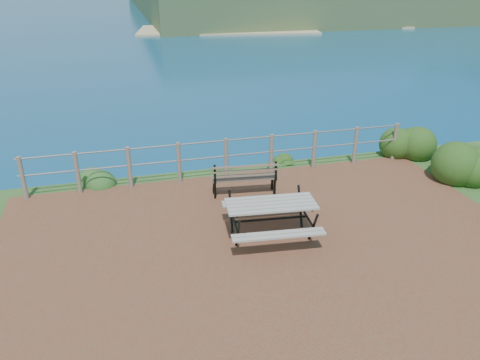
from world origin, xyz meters
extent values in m
cube|color=brown|center=(0.00, 0.00, 0.00)|extent=(10.00, 7.00, 0.12)
cylinder|color=#6B5B4C|center=(-4.60, 3.35, 0.52)|extent=(0.10, 0.10, 1.00)
cylinder|color=#6B5B4C|center=(-3.45, 3.35, 0.52)|extent=(0.10, 0.10, 1.00)
cylinder|color=#6B5B4C|center=(-2.30, 3.35, 0.52)|extent=(0.10, 0.10, 1.00)
cylinder|color=#6B5B4C|center=(-1.15, 3.35, 0.52)|extent=(0.10, 0.10, 1.00)
cylinder|color=#6B5B4C|center=(0.00, 3.35, 0.52)|extent=(0.10, 0.10, 1.00)
cylinder|color=#6B5B4C|center=(1.15, 3.35, 0.52)|extent=(0.10, 0.10, 1.00)
cylinder|color=#6B5B4C|center=(2.30, 3.35, 0.52)|extent=(0.10, 0.10, 1.00)
cylinder|color=#6B5B4C|center=(3.45, 3.35, 0.52)|extent=(0.10, 0.10, 1.00)
cylinder|color=#6B5B4C|center=(4.60, 3.35, 0.52)|extent=(0.10, 0.10, 1.00)
cylinder|color=slate|center=(0.00, 3.35, 0.97)|extent=(9.40, 0.04, 0.04)
cylinder|color=slate|center=(0.00, 3.35, 0.57)|extent=(9.40, 0.04, 0.04)
cube|color=#9F9A8E|center=(0.17, 0.43, 0.71)|extent=(1.74, 0.85, 0.04)
cube|color=#9F9A8E|center=(0.17, 0.43, 0.43)|extent=(1.70, 0.41, 0.04)
cube|color=#9F9A8E|center=(0.17, 0.43, 0.43)|extent=(1.70, 0.41, 0.04)
cylinder|color=black|center=(0.17, 0.43, 0.38)|extent=(1.45, 0.18, 0.04)
cube|color=brown|center=(0.17, 2.34, 0.42)|extent=(1.50, 0.53, 0.03)
cube|color=brown|center=(0.17, 2.34, 0.68)|extent=(1.47, 0.28, 0.33)
cube|color=black|center=(0.17, 2.34, 0.22)|extent=(0.05, 0.06, 0.40)
cube|color=black|center=(0.17, 2.34, 0.22)|extent=(0.05, 0.06, 0.40)
cube|color=black|center=(0.17, 2.34, 0.22)|extent=(0.05, 0.06, 0.40)
cube|color=black|center=(0.17, 2.34, 0.22)|extent=(0.05, 0.06, 0.40)
ellipsoid|color=#1B4013|center=(5.69, 1.81, 0.00)|extent=(1.35, 1.35, 1.91)
ellipsoid|color=#1B4013|center=(5.10, 3.36, 0.00)|extent=(1.17, 1.17, 1.66)
ellipsoid|color=#1E501F|center=(-3.01, 3.87, 0.00)|extent=(0.75, 0.75, 0.48)
ellipsoid|color=#1B4013|center=(1.80, 3.95, 0.00)|extent=(0.70, 0.70, 0.41)
camera|label=1|loc=(-2.37, -6.92, 4.75)|focal=35.00mm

